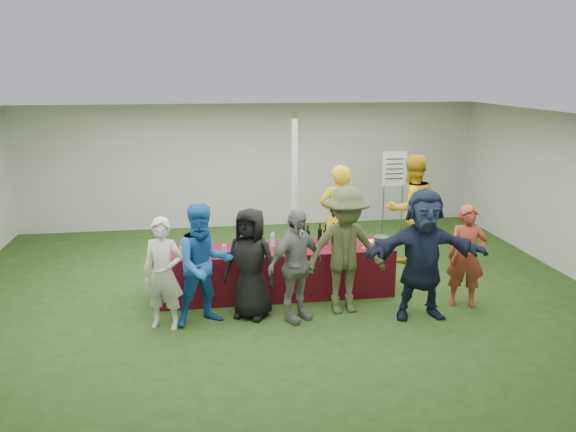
{
  "coord_description": "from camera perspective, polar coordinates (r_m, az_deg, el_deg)",
  "views": [
    {
      "loc": [
        -1.03,
        -8.16,
        3.38
      ],
      "look_at": [
        0.19,
        -0.07,
        1.25
      ],
      "focal_mm": 35.0,
      "sensor_mm": 36.0,
      "label": 1
    }
  ],
  "objects": [
    {
      "name": "ground",
      "position": [
        8.89,
        -1.32,
        -7.77
      ],
      "size": [
        60.0,
        60.0,
        0.0
      ],
      "primitive_type": "plane",
      "color": "#284719",
      "rests_on": "ground"
    },
    {
      "name": "tent",
      "position": [
        9.69,
        0.67,
        2.5
      ],
      "size": [
        10.0,
        10.0,
        10.0
      ],
      "color": "white",
      "rests_on": "ground"
    },
    {
      "name": "serving_table",
      "position": [
        8.69,
        -1.31,
        -5.64
      ],
      "size": [
        3.6,
        0.8,
        0.75
      ],
      "primitive_type": "cube",
      "color": "maroon",
      "rests_on": "ground"
    },
    {
      "name": "wine_bottles",
      "position": [
        8.77,
        3.05,
        -2.04
      ],
      "size": [
        0.86,
        0.15,
        0.32
      ],
      "color": "black",
      "rests_on": "serving_table"
    },
    {
      "name": "wine_glasses",
      "position": [
        8.25,
        -4.75,
        -3.22
      ],
      "size": [
        2.79,
        0.15,
        0.16
      ],
      "color": "silver",
      "rests_on": "serving_table"
    },
    {
      "name": "water_bottle",
      "position": [
        8.61,
        -1.56,
        -2.48
      ],
      "size": [
        0.07,
        0.07,
        0.23
      ],
      "color": "silver",
      "rests_on": "serving_table"
    },
    {
      "name": "bar_towel",
      "position": [
        8.91,
        8.23,
        -2.63
      ],
      "size": [
        0.25,
        0.18,
        0.03
      ],
      "primitive_type": "cube",
      "color": "white",
      "rests_on": "serving_table"
    },
    {
      "name": "dump_bucket",
      "position": [
        8.68,
        9.48,
        -2.63
      ],
      "size": [
        0.24,
        0.24,
        0.18
      ],
      "primitive_type": "cylinder",
      "color": "slate",
      "rests_on": "serving_table"
    },
    {
      "name": "wine_list_sign",
      "position": [
        11.61,
        10.72,
        4.09
      ],
      "size": [
        0.5,
        0.03,
        1.8
      ],
      "color": "slate",
      "rests_on": "ground"
    },
    {
      "name": "staff_pourer",
      "position": [
        9.59,
        5.2,
        -0.27
      ],
      "size": [
        0.74,
        0.55,
        1.86
      ],
      "primitive_type": "imported",
      "rotation": [
        0.0,
        0.0,
        2.98
      ],
      "color": "yellow",
      "rests_on": "ground"
    },
    {
      "name": "staff_back",
      "position": [
        10.28,
        12.36,
        0.72
      ],
      "size": [
        1.07,
        0.9,
        1.95
      ],
      "primitive_type": "imported",
      "rotation": [
        0.0,
        0.0,
        3.32
      ],
      "color": "gold",
      "rests_on": "ground"
    },
    {
      "name": "customer_0",
      "position": [
        7.65,
        -12.56,
        -5.76
      ],
      "size": [
        0.64,
        0.52,
        1.53
      ],
      "primitive_type": "imported",
      "rotation": [
        0.0,
        0.0,
        -0.31
      ],
      "color": "silver",
      "rests_on": "ground"
    },
    {
      "name": "customer_1",
      "position": [
        7.65,
        -8.51,
        -4.93
      ],
      "size": [
        0.97,
        0.85,
        1.69
      ],
      "primitive_type": "imported",
      "rotation": [
        0.0,
        0.0,
        0.3
      ],
      "color": "blue",
      "rests_on": "ground"
    },
    {
      "name": "customer_2",
      "position": [
        7.82,
        -3.81,
        -4.82
      ],
      "size": [
        0.91,
        0.81,
        1.57
      ],
      "primitive_type": "imported",
      "rotation": [
        0.0,
        0.0,
        -0.51
      ],
      "color": "black",
      "rests_on": "ground"
    },
    {
      "name": "customer_3",
      "position": [
        7.69,
        0.76,
        -5.04
      ],
      "size": [
        1.0,
        0.83,
        1.59
      ],
      "primitive_type": "imported",
      "rotation": [
        0.0,
        0.0,
        0.56
      ],
      "color": "gray",
      "rests_on": "ground"
    },
    {
      "name": "customer_4",
      "position": [
        7.95,
        5.85,
        -3.51
      ],
      "size": [
        1.24,
        0.78,
        1.84
      ],
      "primitive_type": "imported",
      "rotation": [
        0.0,
        0.0,
        0.09
      ],
      "color": "#464B28",
      "rests_on": "ground"
    },
    {
      "name": "customer_5",
      "position": [
        7.96,
        13.54,
        -3.81
      ],
      "size": [
        1.74,
        0.67,
        1.84
      ],
      "primitive_type": "imported",
      "rotation": [
        0.0,
        0.0,
        -0.07
      ],
      "color": "#182139",
      "rests_on": "ground"
    },
    {
      "name": "customer_6",
      "position": [
        8.58,
        17.68,
        -3.93
      ],
      "size": [
        0.64,
        0.52,
        1.51
      ],
      "primitive_type": "imported",
      "rotation": [
        0.0,
        0.0,
        -0.32
      ],
      "color": "#AA3B27",
      "rests_on": "ground"
    }
  ]
}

